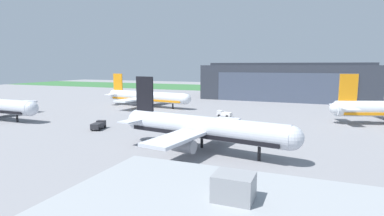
% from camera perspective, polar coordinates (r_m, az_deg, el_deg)
% --- Properties ---
extents(ground_plane, '(440.00, 440.00, 0.00)m').
position_cam_1_polar(ground_plane, '(67.55, -1.90, -6.03)').
color(ground_plane, gray).
extents(grass_field_strip, '(440.00, 56.00, 0.08)m').
position_cam_1_polar(grass_field_strip, '(214.91, 14.74, 3.40)').
color(grass_field_strip, '#376F3B').
rests_on(grass_field_strip, ground_plane).
extents(maintenance_hangar, '(77.13, 39.85, 17.54)m').
position_cam_1_polar(maintenance_hangar, '(159.33, 17.30, 4.76)').
color(maintenance_hangar, '#2D333D').
rests_on(maintenance_hangar, ground_plane).
extents(airliner_far_left, '(39.03, 30.72, 12.89)m').
position_cam_1_polar(airliner_far_left, '(122.19, -8.39, 2.06)').
color(airliner_far_left, silver).
rests_on(airliner_far_left, ground_plane).
extents(airliner_near_left, '(36.36, 29.77, 14.04)m').
position_cam_1_polar(airliner_near_left, '(57.93, 2.09, -3.84)').
color(airliner_near_left, silver).
rests_on(airliner_near_left, ground_plane).
extents(stair_truck, '(5.05, 3.00, 2.01)m').
position_cam_1_polar(stair_truck, '(97.51, 6.00, -1.07)').
color(stair_truck, silver).
rests_on(stair_truck, ground_plane).
extents(baggage_tug, '(3.41, 5.28, 2.03)m').
position_cam_1_polar(baggage_tug, '(82.04, -17.09, -3.08)').
color(baggage_tug, '#28282D').
rests_on(baggage_tug, ground_plane).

